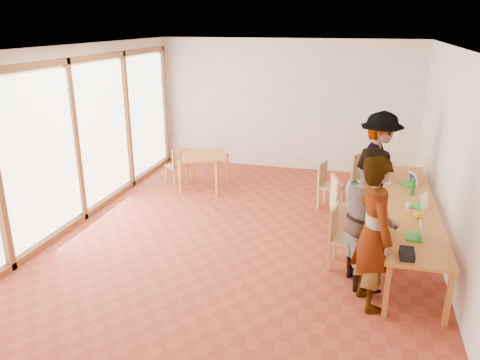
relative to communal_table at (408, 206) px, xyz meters
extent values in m
plane|color=#9F3D26|center=(-2.50, -0.26, -0.70)|extent=(8.00, 8.00, 0.00)
cube|color=white|center=(-2.50, 3.74, 0.80)|extent=(6.00, 0.10, 3.00)
cube|color=white|center=(-2.50, -4.26, 0.80)|extent=(6.00, 0.10, 3.00)
cube|color=white|center=(0.50, -0.26, 0.80)|extent=(0.10, 8.00, 3.00)
cube|color=white|center=(-5.46, -0.26, 0.80)|extent=(0.10, 8.00, 3.00)
cube|color=white|center=(-2.50, -0.26, 2.32)|extent=(6.00, 8.00, 0.04)
cube|color=#C0742A|center=(0.00, 0.00, 0.02)|extent=(0.80, 4.00, 0.05)
cube|color=#C0742A|center=(-0.34, -1.94, -0.35)|extent=(0.06, 0.06, 0.70)
cube|color=#C0742A|center=(-0.34, 1.94, -0.35)|extent=(0.06, 0.06, 0.70)
cube|color=#C0742A|center=(0.34, -1.94, -0.35)|extent=(0.06, 0.06, 0.70)
cube|color=#C0742A|center=(0.34, 1.94, -0.35)|extent=(0.06, 0.06, 0.70)
cube|color=#C0742A|center=(-3.88, 1.81, 0.02)|extent=(0.90, 0.90, 0.05)
cube|color=#C0742A|center=(-4.27, 1.42, -0.35)|extent=(0.05, 0.05, 0.70)
cube|color=#C0742A|center=(-4.27, 2.20, -0.35)|extent=(0.05, 0.05, 0.70)
cube|color=#C0742A|center=(-3.49, 1.42, -0.35)|extent=(0.05, 0.05, 0.70)
cube|color=#C0742A|center=(-3.49, 2.20, -0.35)|extent=(0.05, 0.05, 0.70)
cube|color=tan|center=(-0.86, -0.85, -0.27)|extent=(0.49, 0.49, 0.04)
cube|color=tan|center=(-1.05, -0.82, -0.03)|extent=(0.11, 0.42, 0.44)
cube|color=tan|center=(-0.89, 0.17, -0.21)|extent=(0.60, 0.60, 0.05)
cube|color=tan|center=(-1.10, 0.11, 0.07)|extent=(0.18, 0.48, 0.51)
cube|color=tan|center=(-1.24, 1.41, -0.29)|extent=(0.50, 0.50, 0.04)
cube|color=tan|center=(-1.42, 1.46, -0.05)|extent=(0.15, 0.40, 0.43)
cube|color=tan|center=(-0.60, 1.70, -0.22)|extent=(0.60, 0.60, 0.04)
cube|color=tan|center=(-0.80, 1.78, 0.04)|extent=(0.21, 0.45, 0.49)
cube|color=tan|center=(-4.59, 2.01, -0.32)|extent=(0.52, 0.52, 0.04)
cube|color=tan|center=(-4.45, 1.91, -0.11)|extent=(0.25, 0.32, 0.39)
imported|color=gray|center=(-0.54, -1.70, 0.26)|extent=(0.69, 0.83, 1.93)
imported|color=gray|center=(-0.59, -1.12, 0.23)|extent=(0.95, 1.08, 1.87)
imported|color=gray|center=(-0.44, 1.10, 0.26)|extent=(1.00, 1.39, 1.93)
cube|color=green|center=(-0.03, -1.23, 0.06)|extent=(0.20, 0.27, 0.03)
cube|color=white|center=(0.06, -1.24, 0.16)|extent=(0.09, 0.24, 0.22)
cube|color=green|center=(0.12, -0.11, 0.06)|extent=(0.28, 0.32, 0.03)
cube|color=white|center=(0.20, -0.15, 0.16)|extent=(0.17, 0.25, 0.22)
cube|color=green|center=(0.05, 0.87, 0.06)|extent=(0.27, 0.31, 0.03)
cube|color=white|center=(0.13, 0.90, 0.16)|extent=(0.17, 0.25, 0.22)
imported|color=yellow|center=(0.09, -0.55, 0.10)|extent=(0.16, 0.16, 0.10)
cylinder|color=#0F6D24|center=(0.08, 0.39, 0.19)|extent=(0.07, 0.07, 0.28)
cylinder|color=silver|center=(-0.02, -0.23, 0.09)|extent=(0.07, 0.07, 0.09)
cylinder|color=white|center=(-0.26, 0.86, 0.08)|extent=(0.08, 0.08, 0.06)
cube|color=#EF3D7C|center=(0.02, -0.32, 0.05)|extent=(0.05, 0.10, 0.01)
cube|color=black|center=(-0.15, -1.80, 0.09)|extent=(0.16, 0.26, 0.09)
camera|label=1|loc=(-0.80, -7.00, 2.66)|focal=35.00mm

